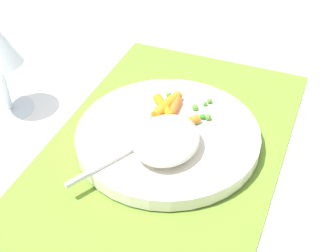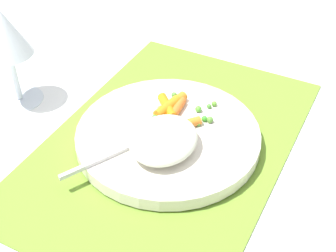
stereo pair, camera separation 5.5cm
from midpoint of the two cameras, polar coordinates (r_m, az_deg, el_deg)
ground_plane at (r=0.72m, az=-2.18°, el=-2.25°), size 2.40×2.40×0.00m
placemat at (r=0.72m, az=-2.18°, el=-2.07°), size 0.50×0.33×0.01m
plate at (r=0.71m, az=-2.21°, el=-1.30°), size 0.27×0.27×0.02m
rice_mound at (r=0.66m, az=-2.54°, el=-1.71°), size 0.11×0.09×0.03m
carrot_portion at (r=0.73m, az=-1.83°, el=1.91°), size 0.09×0.09×0.02m
pea_scatter at (r=0.73m, az=-0.10°, el=1.70°), size 0.09×0.10×0.01m
fork at (r=0.68m, az=-4.95°, el=-1.97°), size 0.19×0.11×0.01m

